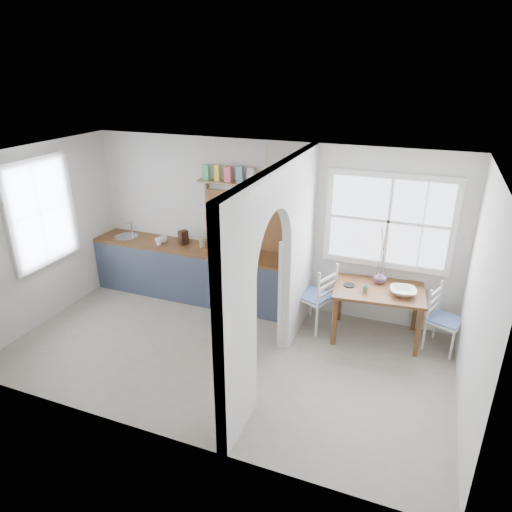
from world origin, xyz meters
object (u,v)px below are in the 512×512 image
(dining_table, at_px, (376,313))
(chair_left, at_px, (315,295))
(vase, at_px, (380,277))
(kettle, at_px, (286,255))
(chair_right, at_px, (446,320))

(dining_table, relative_size, chair_left, 1.21)
(vase, bearing_deg, kettle, -173.21)
(chair_right, xyz_separation_m, vase, (-0.92, 0.17, 0.40))
(dining_table, xyz_separation_m, chair_left, (-0.89, -0.02, 0.12))
(dining_table, distance_m, chair_left, 0.90)
(chair_right, xyz_separation_m, kettle, (-2.26, 0.01, 0.58))
(chair_left, bearing_deg, chair_right, 114.56)
(chair_right, relative_size, vase, 4.93)
(chair_left, distance_m, kettle, 0.72)
(chair_left, relative_size, kettle, 3.72)
(vase, bearing_deg, chair_right, -10.16)
(chair_right, distance_m, vase, 1.02)
(chair_right, bearing_deg, kettle, 110.29)
(chair_left, xyz_separation_m, chair_right, (1.79, 0.05, -0.05))
(chair_left, distance_m, vase, 0.96)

